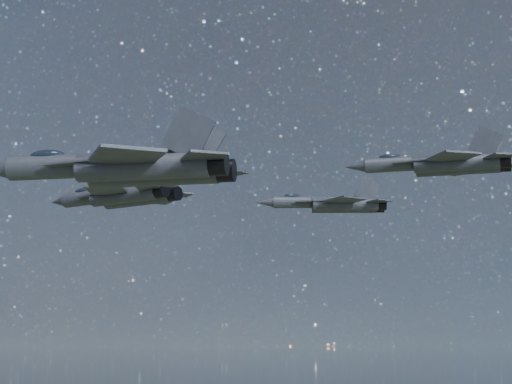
% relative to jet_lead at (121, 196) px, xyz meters
% --- Properties ---
extents(jet_lead, '(16.77, 11.38, 4.22)m').
position_rel_jet_lead_xyz_m(jet_lead, '(0.00, 0.00, 0.00)').
color(jet_lead, '#2D3139').
extents(jet_left, '(15.84, 10.64, 4.00)m').
position_rel_jet_lead_xyz_m(jet_left, '(15.55, 23.35, 2.06)').
color(jet_left, '#2D3139').
extents(jet_right, '(20.08, 14.02, 5.05)m').
position_rel_jet_lead_xyz_m(jet_right, '(10.72, -19.77, -1.87)').
color(jet_right, '#2D3139').
extents(jet_slot, '(15.30, 10.85, 3.89)m').
position_rel_jet_lead_xyz_m(jet_slot, '(30.37, 2.79, 1.66)').
color(jet_slot, '#2D3139').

